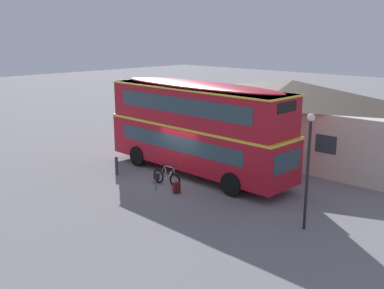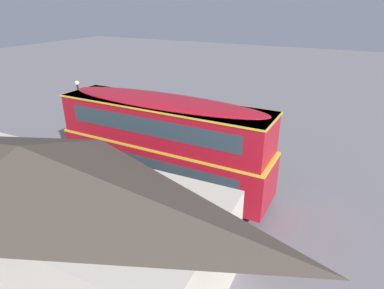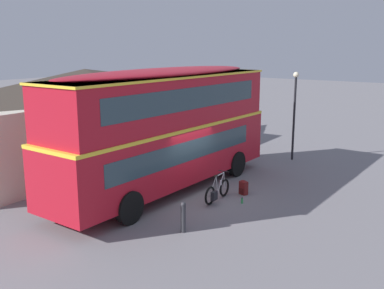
{
  "view_description": "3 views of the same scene",
  "coord_description": "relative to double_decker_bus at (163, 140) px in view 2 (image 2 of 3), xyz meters",
  "views": [
    {
      "loc": [
        15.23,
        -14.85,
        7.08
      ],
      "look_at": [
        0.14,
        0.68,
        1.68
      ],
      "focal_mm": 41.71,
      "sensor_mm": 36.0,
      "label": 1
    },
    {
      "loc": [
        -7.86,
        13.33,
        8.78
      ],
      "look_at": [
        -0.44,
        -0.99,
        1.66
      ],
      "focal_mm": 30.2,
      "sensor_mm": 36.0,
      "label": 2
    },
    {
      "loc": [
        -13.08,
        -9.47,
        5.59
      ],
      "look_at": [
        -1.06,
        -0.85,
        2.31
      ],
      "focal_mm": 41.68,
      "sensor_mm": 36.0,
      "label": 3
    }
  ],
  "objects": [
    {
      "name": "ground_plane",
      "position": [
        -0.03,
        -1.14,
        -2.65
      ],
      "size": [
        120.0,
        120.0,
        0.0
      ],
      "primitive_type": "plane",
      "color": "slate"
    },
    {
      "name": "double_decker_bus",
      "position": [
        0.0,
        0.0,
        0.0
      ],
      "size": [
        10.84,
        2.74,
        4.79
      ],
      "color": "black",
      "rests_on": "ground"
    },
    {
      "name": "touring_bicycle",
      "position": [
        0.09,
        -2.28,
        -2.27
      ],
      "size": [
        1.78,
        0.53,
        1.01
      ],
      "color": "black",
      "rests_on": "ground"
    },
    {
      "name": "backpack_on_ground",
      "position": [
        1.31,
        -2.71,
        -2.35
      ],
      "size": [
        0.33,
        0.35,
        0.56
      ],
      "color": "maroon",
      "rests_on": "ground"
    },
    {
      "name": "water_bottle_green_metal",
      "position": [
        0.4,
        -3.16,
        -2.54
      ],
      "size": [
        0.08,
        0.08,
        0.22
      ],
      "color": "green",
      "rests_on": "ground"
    },
    {
      "name": "pub_building",
      "position": [
        1.55,
        6.3,
        -0.34
      ],
      "size": [
        14.45,
        5.86,
        4.51
      ],
      "color": "beige",
      "rests_on": "ground"
    },
    {
      "name": "street_lamp",
      "position": [
        7.48,
        -2.05,
        0.07
      ],
      "size": [
        0.28,
        0.28,
        4.37
      ],
      "color": "black",
      "rests_on": "ground"
    },
    {
      "name": "kerb_bollard",
      "position": [
        -2.89,
        -2.95,
        -2.15
      ],
      "size": [
        0.16,
        0.16,
        0.97
      ],
      "color": "#333338",
      "rests_on": "ground"
    }
  ]
}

